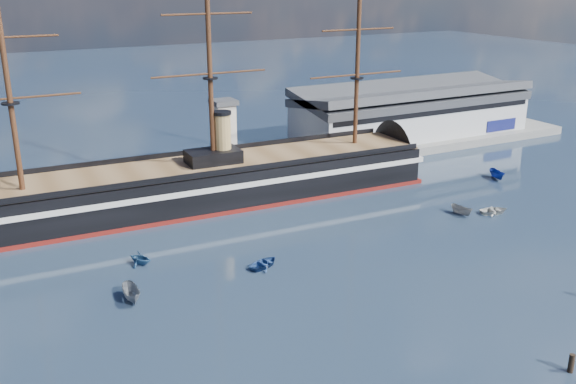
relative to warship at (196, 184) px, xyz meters
name	(u,v)px	position (x,y,z in m)	size (l,w,h in m)	color
ground	(284,232)	(8.41, -20.00, -4.04)	(600.00, 600.00, 0.00)	#1E2E44
quay	(250,170)	(18.41, 16.00, -4.04)	(180.00, 18.00, 2.00)	slate
warehouse	(411,111)	(66.41, 20.00, 3.95)	(63.00, 21.00, 11.60)	#B7BABC
quay_tower	(224,134)	(11.41, 13.00, 5.72)	(5.00, 5.00, 15.00)	silver
warship	(196,184)	(0.00, 0.00, 0.00)	(113.16, 19.49, 53.94)	black
motorboat_a	(132,301)	(-20.93, -32.07, -4.04)	(6.35, 2.33, 2.54)	slate
motorboat_b	(264,266)	(-0.50, -30.76, -4.04)	(3.28, 1.31, 1.53)	navy
motorboat_c	(461,215)	(40.84, -27.94, -4.04)	(5.35, 1.96, 2.14)	gray
motorboat_d	(141,264)	(-16.81, -21.27, -4.04)	(6.34, 2.75, 2.32)	navy
motorboat_e	(494,213)	(46.78, -30.14, -4.04)	(3.38, 1.35, 1.58)	beige
motorboat_f	(497,179)	(62.50, -15.01, -4.04)	(6.15, 2.26, 2.46)	navy
piling_near_mid	(570,372)	(17.74, -70.90, -4.04)	(0.64, 0.64, 2.93)	black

